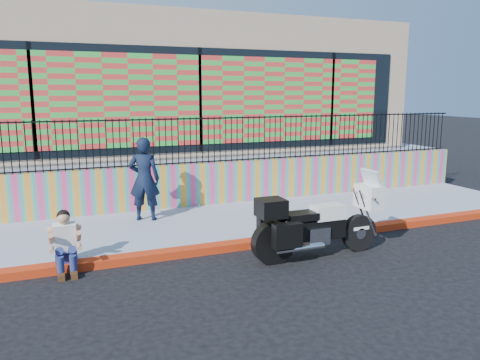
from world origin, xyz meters
TOP-DOWN VIEW (x-y plane):
  - ground at (0.00, 0.00)m, footprint 90.00×90.00m
  - red_curb at (0.00, 0.00)m, footprint 16.00×0.30m
  - sidewalk at (0.00, 1.65)m, footprint 16.00×3.00m
  - mural_wall at (0.00, 3.25)m, footprint 16.00×0.20m
  - metal_fence at (0.00, 3.25)m, footprint 15.80×0.04m
  - elevated_platform at (0.00, 8.35)m, footprint 16.00×10.00m
  - storefront_building at (0.00, 8.13)m, footprint 14.00×8.06m
  - police_motorcycle at (0.66, -0.97)m, footprint 2.58×0.85m
  - police_officer at (-1.92, 2.31)m, footprint 0.82×0.68m
  - seated_man at (-3.72, -0.09)m, footprint 0.54×0.71m

SIDE VIEW (x-z plane):
  - ground at x=0.00m, z-range 0.00..0.00m
  - red_curb at x=0.00m, z-range 0.00..0.15m
  - sidewalk at x=0.00m, z-range 0.00..0.15m
  - seated_man at x=-3.72m, z-range -0.08..0.98m
  - elevated_platform at x=0.00m, z-range 0.00..1.25m
  - police_motorcycle at x=0.66m, z-range -0.13..1.47m
  - mural_wall at x=0.00m, z-range 0.15..1.25m
  - police_officer at x=-1.92m, z-range 0.15..2.07m
  - metal_fence at x=0.00m, z-range 1.25..2.45m
  - storefront_building at x=0.00m, z-range 1.25..5.25m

